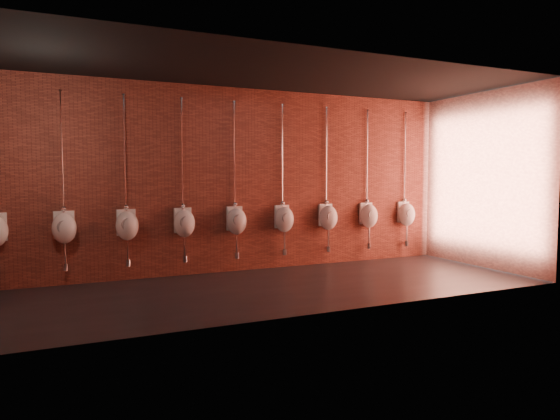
{
  "coord_description": "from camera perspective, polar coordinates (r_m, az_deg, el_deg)",
  "views": [
    {
      "loc": [
        -2.89,
        -6.76,
        1.69
      ],
      "look_at": [
        0.57,
        0.9,
        1.1
      ],
      "focal_mm": 32.0,
      "sensor_mm": 36.0,
      "label": 1
    }
  ],
  "objects": [
    {
      "name": "urinal_8",
      "position": [
        10.44,
        14.25,
        -0.4
      ],
      "size": [
        0.4,
        0.36,
        2.71
      ],
      "color": "white",
      "rests_on": "ground"
    },
    {
      "name": "urinal_1",
      "position": [
        8.18,
        -23.44,
        -1.8
      ],
      "size": [
        0.4,
        0.36,
        2.71
      ],
      "color": "white",
      "rests_on": "ground"
    },
    {
      "name": "urinal_2",
      "position": [
        8.24,
        -17.08,
        -1.6
      ],
      "size": [
        0.4,
        0.36,
        2.71
      ],
      "color": "white",
      "rests_on": "ground"
    },
    {
      "name": "urinal_6",
      "position": [
        9.42,
        5.53,
        -0.76
      ],
      "size": [
        0.4,
        0.36,
        2.71
      ],
      "color": "white",
      "rests_on": "ground"
    },
    {
      "name": "urinal_5",
      "position": [
        9.0,
        0.48,
        -0.97
      ],
      "size": [
        0.4,
        0.36,
        2.71
      ],
      "color": "white",
      "rests_on": "ground"
    },
    {
      "name": "urinal_3",
      "position": [
        8.4,
        -10.9,
        -1.39
      ],
      "size": [
        0.4,
        0.36,
        2.71
      ],
      "color": "white",
      "rests_on": "ground"
    },
    {
      "name": "ground",
      "position": [
        7.54,
        -1.16,
        -8.93
      ],
      "size": [
        8.5,
        8.5,
        0.0
      ],
      "primitive_type": "plane",
      "color": "black",
      "rests_on": "ground"
    },
    {
      "name": "room_shell",
      "position": [
        7.36,
        -1.18,
        6.52
      ],
      "size": [
        8.54,
        3.04,
        3.22
      ],
      "color": "black",
      "rests_on": "ground"
    },
    {
      "name": "urinal_7",
      "position": [
        9.9,
        10.11,
        -0.57
      ],
      "size": [
        0.4,
        0.36,
        2.71
      ],
      "color": "white",
      "rests_on": "ground"
    },
    {
      "name": "urinal_4",
      "position": [
        8.66,
        -5.01,
        -1.18
      ],
      "size": [
        0.4,
        0.36,
        2.71
      ],
      "color": "white",
      "rests_on": "ground"
    }
  ]
}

